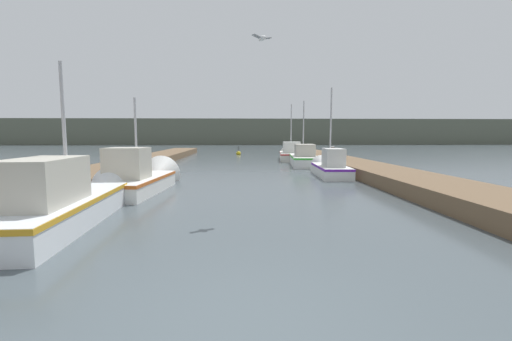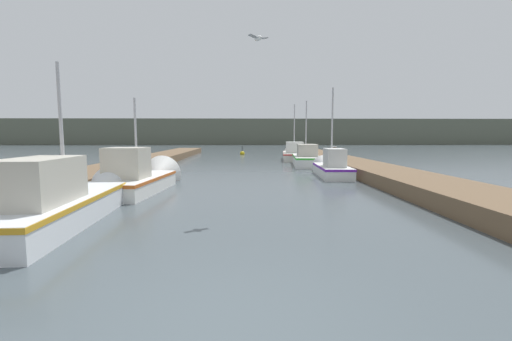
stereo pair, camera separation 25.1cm
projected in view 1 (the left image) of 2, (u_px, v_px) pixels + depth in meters
ground_plane at (244, 333)px, 3.47m from camera, size 200.00×200.00×0.00m
dock_left at (128, 166)px, 19.07m from camera, size 2.53×40.00×0.52m
dock_right at (353, 165)px, 19.61m from camera, size 2.53×40.00×0.52m
distant_shore_ridge at (242, 132)px, 75.71m from camera, size 120.00×16.00×5.21m
fishing_boat_0 at (71, 199)px, 8.02m from camera, size 1.75×6.13×4.01m
fishing_boat_1 at (142, 178)px, 12.54m from camera, size 2.10×5.27×3.84m
fishing_boat_2 at (329, 167)px, 16.82m from camera, size 1.53×4.53×4.59m
fishing_boat_3 at (303, 158)px, 23.07m from camera, size 2.12×6.43×4.65m
fishing_boat_4 at (291, 154)px, 27.88m from camera, size 2.31×6.42×4.92m
mooring_piling_0 at (332, 158)px, 19.06m from camera, size 0.23×0.23×1.37m
mooring_piling_1 at (328, 159)px, 20.79m from camera, size 0.32×0.32×1.12m
channel_buoy at (239, 153)px, 34.55m from camera, size 0.46×0.46×0.96m
seagull_lead at (262, 38)px, 8.56m from camera, size 0.52×0.40×0.12m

